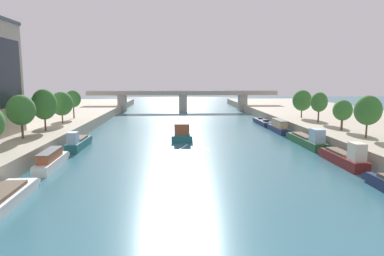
{
  "coord_description": "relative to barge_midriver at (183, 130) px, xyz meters",
  "views": [
    {
      "loc": [
        -3.26,
        -17.64,
        11.47
      ],
      "look_at": [
        0.0,
        43.69,
        2.63
      ],
      "focal_mm": 32.17,
      "sensor_mm": 36.0,
      "label": 1
    }
  ],
  "objects": [
    {
      "name": "tree_left_distant",
      "position": [
        -24.94,
        -16.01,
        5.73
      ],
      "size": [
        4.21,
        4.21,
        6.73
      ],
      "color": "brown",
      "rests_on": "quay_left"
    },
    {
      "name": "tree_right_second",
      "position": [
        28.43,
        0.54,
        5.64
      ],
      "size": [
        3.42,
        3.42,
        6.39
      ],
      "color": "brown",
      "rests_on": "quay_right"
    },
    {
      "name": "tree_left_third",
      "position": [
        -25.0,
        11.63,
        5.82
      ],
      "size": [
        3.51,
        3.51,
        6.52
      ],
      "color": "brown",
      "rests_on": "quay_left"
    },
    {
      "name": "moored_boat_right_gap_after",
      "position": [
        21.19,
        -12.13,
        0.03
      ],
      "size": [
        2.42,
        13.87,
        3.49
      ],
      "color": "#235633",
      "rests_on": "ground"
    },
    {
      "name": "quay_left",
      "position": [
        -37.9,
        3.33,
        0.16
      ],
      "size": [
        36.0,
        170.0,
        2.32
      ],
      "primitive_type": "cube",
      "color": "#A89E89",
      "rests_on": "ground"
    },
    {
      "name": "bridge_far",
      "position": [
        1.52,
        52.9,
        3.67
      ],
      "size": [
        66.84,
        4.4,
        7.22
      ],
      "color": "#9E998E",
      "rests_on": "ground"
    },
    {
      "name": "tree_right_past_mid",
      "position": [
        28.17,
        -10.09,
        4.9
      ],
      "size": [
        3.36,
        3.36,
        5.45
      ],
      "color": "brown",
      "rests_on": "quay_right"
    },
    {
      "name": "moored_boat_right_near",
      "position": [
        20.79,
        3.08,
        0.15
      ],
      "size": [
        1.96,
        11.36,
        2.78
      ],
      "color": "#1E284C",
      "rests_on": "ground"
    },
    {
      "name": "quay_right",
      "position": [
        40.94,
        3.33,
        0.16
      ],
      "size": [
        36.0,
        170.0,
        2.32
      ],
      "primitive_type": "cube",
      "color": "#A89E89",
      "rests_on": "ground"
    },
    {
      "name": "wake_behind_barge",
      "position": [
        1.39,
        -13.19,
        -0.99
      ],
      "size": [
        5.6,
        6.0,
        0.03
      ],
      "color": "#A5D1DB",
      "rests_on": "ground"
    },
    {
      "name": "tree_left_end_of_row",
      "position": [
        -24.43,
        -7.91,
        5.99
      ],
      "size": [
        4.26,
        4.26,
        7.37
      ],
      "color": "brown",
      "rests_on": "quay_left"
    },
    {
      "name": "moored_boat_right_upstream",
      "position": [
        20.94,
        -25.63,
        0.06
      ],
      "size": [
        2.12,
        10.93,
        3.59
      ],
      "color": "maroon",
      "rests_on": "ground"
    },
    {
      "name": "moored_boat_left_second",
      "position": [
        -17.55,
        -12.48,
        -0.01
      ],
      "size": [
        2.01,
        10.23,
        3.19
      ],
      "color": "#23666B",
      "rests_on": "ground"
    },
    {
      "name": "tree_right_by_lamp",
      "position": [
        28.38,
        9.96,
        5.39
      ],
      "size": [
        4.39,
        4.39,
        6.54
      ],
      "color": "brown",
      "rests_on": "quay_right"
    },
    {
      "name": "barge_midriver",
      "position": [
        0.0,
        0.0,
        0.0
      ],
      "size": [
        4.54,
        20.39,
        3.31
      ],
      "color": "#23666B",
      "rests_on": "ground"
    },
    {
      "name": "moored_boat_left_downstream",
      "position": [
        -17.69,
        -24.81,
        -0.02
      ],
      "size": [
        2.17,
        10.61,
        2.36
      ],
      "color": "silver",
      "rests_on": "ground"
    },
    {
      "name": "tree_right_far",
      "position": [
        28.1,
        -18.12,
        5.63
      ],
      "size": [
        4.07,
        4.07,
        6.63
      ],
      "color": "brown",
      "rests_on": "quay_right"
    },
    {
      "name": "moored_boat_right_lone",
      "position": [
        20.66,
        16.0,
        -0.42
      ],
      "size": [
        2.19,
        12.26,
        2.21
      ],
      "color": "#1E284C",
      "rests_on": "ground"
    },
    {
      "name": "tree_left_nearest",
      "position": [
        -24.63,
        2.14,
        5.41
      ],
      "size": [
        4.4,
        4.4,
        6.55
      ],
      "color": "brown",
      "rests_on": "quay_left"
    }
  ]
}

